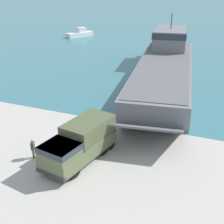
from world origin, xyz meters
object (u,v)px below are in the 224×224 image
(landing_craft, at_px, (166,63))
(moored_boat_a, at_px, (80,34))
(military_truck, at_px, (80,142))
(soldier_on_ramp, at_px, (33,147))

(landing_craft, bearing_deg, moored_boat_a, 128.96)
(military_truck, xyz_separation_m, moored_boat_a, (-24.89, 47.41, -0.84))
(landing_craft, xyz_separation_m, moored_boat_a, (-25.93, 23.33, -1.28))
(moored_boat_a, bearing_deg, soldier_on_ramp, 142.81)
(soldier_on_ramp, bearing_deg, landing_craft, -122.51)
(military_truck, height_order, soldier_on_ramp, military_truck)
(soldier_on_ramp, height_order, moored_boat_a, moored_boat_a)
(soldier_on_ramp, relative_size, moored_boat_a, 0.25)
(soldier_on_ramp, xyz_separation_m, moored_boat_a, (-21.33, 48.68, -0.25))
(landing_craft, bearing_deg, military_truck, -101.55)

